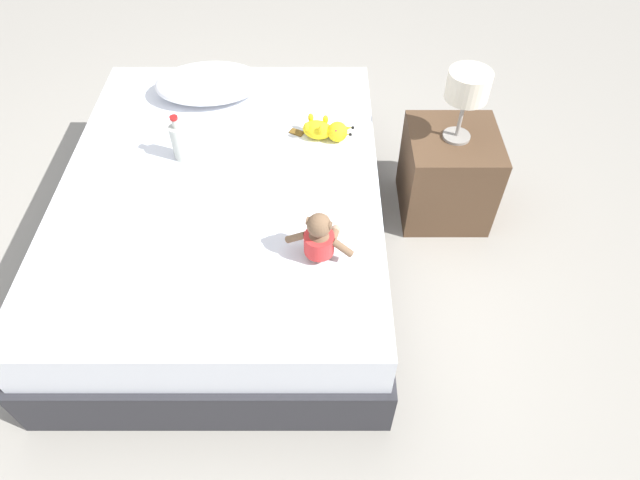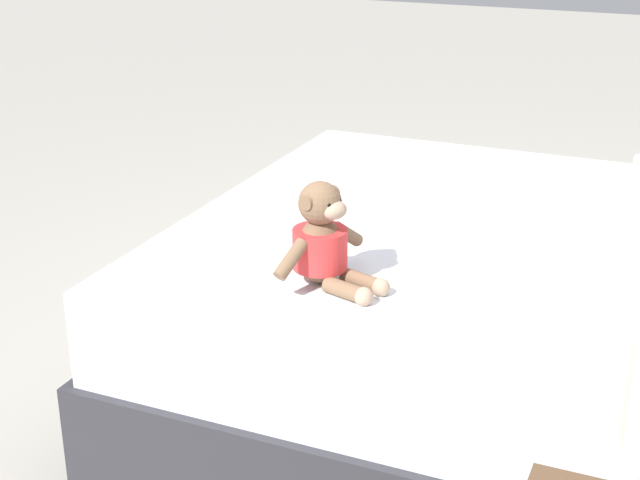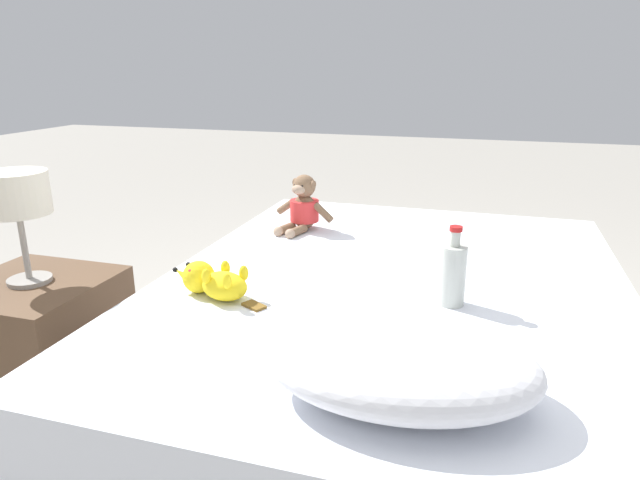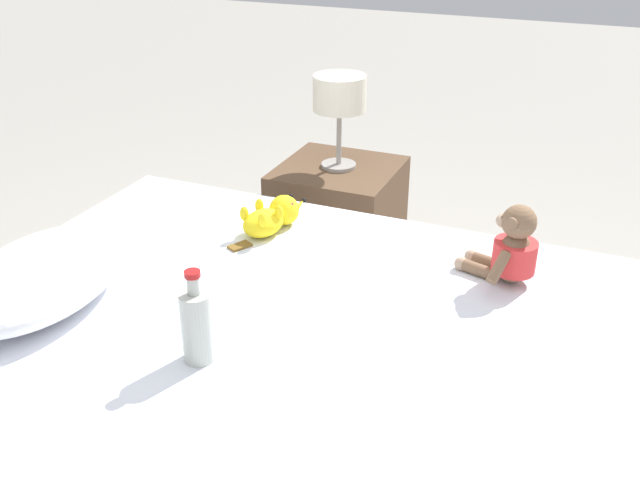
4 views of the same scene
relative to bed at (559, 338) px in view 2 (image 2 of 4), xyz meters
name	(u,v)px [view 2 (image 2 of 4)]	position (x,y,z in m)	size (l,w,h in m)	color
ground_plane	(549,424)	(0.00, 0.00, -0.26)	(16.00, 16.00, 0.00)	#9E998E
bed	(559,338)	(0.00, 0.00, 0.00)	(1.53, 1.98, 0.53)	#2D2D33
plush_monkey	(324,243)	(0.47, -0.46, 0.36)	(0.28, 0.24, 0.24)	brown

